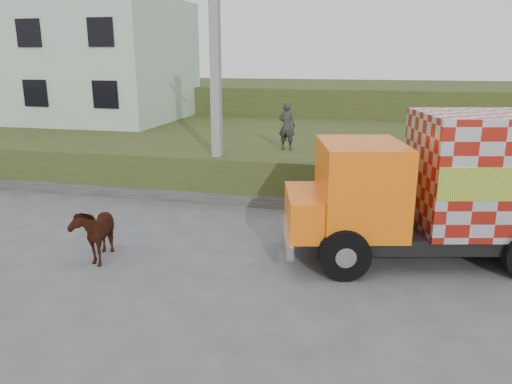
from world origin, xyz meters
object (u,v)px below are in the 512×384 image
(utility_pole, at_px, (216,77))
(pedestrian, at_px, (287,126))
(cow, at_px, (95,231))
(cargo_truck, at_px, (473,186))

(utility_pole, relative_size, pedestrian, 4.75)
(cow, height_order, pedestrian, pedestrian)
(cow, relative_size, pedestrian, 0.97)
(cow, bearing_deg, utility_pole, 61.39)
(utility_pole, xyz_separation_m, cow, (-1.31, -5.55, -3.39))
(cow, bearing_deg, pedestrian, 50.14)
(utility_pole, bearing_deg, cow, -103.27)
(cow, xyz_separation_m, pedestrian, (3.33, 7.30, 1.65))
(utility_pole, distance_m, pedestrian, 3.19)
(cargo_truck, distance_m, cow, 9.02)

